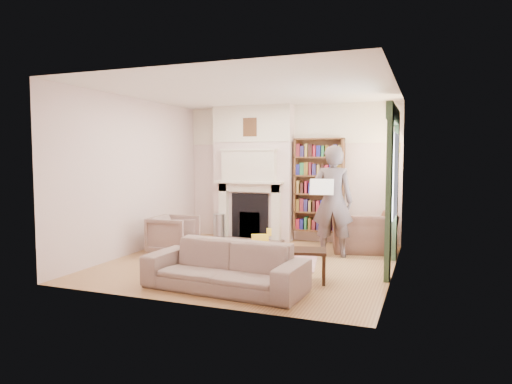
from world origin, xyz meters
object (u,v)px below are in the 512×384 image
at_px(man_reading, 333,201).
at_px(armchair_left, 174,235).
at_px(rocking_horse, 260,240).
at_px(bookcase, 319,185).
at_px(sofa, 225,266).
at_px(armchair_reading, 363,232).
at_px(coffee_table, 301,265).
at_px(paraffin_heater, 219,227).

bearing_deg(man_reading, armchair_left, 8.10).
bearing_deg(man_reading, rocking_horse, -4.98).
distance_m(bookcase, sofa, 3.80).
height_order(bookcase, sofa, bookcase).
xyz_separation_m(armchair_reading, rocking_horse, (-1.77, -0.68, -0.15)).
xyz_separation_m(man_reading, rocking_horse, (-1.32, -0.08, -0.76)).
xyz_separation_m(armchair_left, coffee_table, (2.61, -0.94, -0.12)).
relative_size(man_reading, paraffin_heater, 3.53).
bearing_deg(sofa, paraffin_heater, 120.91).
xyz_separation_m(armchair_reading, sofa, (-1.37, -3.10, -0.05)).
distance_m(coffee_table, paraffin_heater, 3.48).
xyz_separation_m(man_reading, paraffin_heater, (-2.53, 0.73, -0.70)).
height_order(man_reading, coffee_table, man_reading).
xyz_separation_m(bookcase, man_reading, (0.51, -1.18, -0.20)).
height_order(bookcase, paraffin_heater, bookcase).
relative_size(bookcase, sofa, 0.87).
distance_m(coffee_table, rocking_horse, 2.07).
relative_size(armchair_reading, armchair_left, 1.48).
distance_m(armchair_left, rocking_horse, 1.57).
relative_size(bookcase, coffee_table, 2.64).
bearing_deg(bookcase, rocking_horse, -122.52).
height_order(armchair_left, coffee_table, armchair_left).
bearing_deg(armchair_left, paraffin_heater, -9.62).
relative_size(armchair_reading, coffee_table, 1.60).
relative_size(bookcase, man_reading, 0.95).
height_order(armchair_left, sofa, armchair_left).
relative_size(bookcase, armchair_left, 2.44).
distance_m(sofa, man_reading, 2.75).
bearing_deg(man_reading, paraffin_heater, -24.54).
height_order(armchair_reading, armchair_left, armchair_reading).
relative_size(armchair_reading, man_reading, 0.58).
bearing_deg(rocking_horse, man_reading, -20.48).
bearing_deg(rocking_horse, armchair_reading, -2.92).
height_order(sofa, coffee_table, sofa).
xyz_separation_m(armchair_reading, coffee_table, (-0.54, -2.35, -0.14)).
xyz_separation_m(sofa, rocking_horse, (-0.40, 2.42, -0.10)).
bearing_deg(sofa, bookcase, 88.10).
bearing_deg(man_reading, bookcase, -74.94).
relative_size(armchair_left, sofa, 0.36).
bearing_deg(sofa, man_reading, 74.23).
xyz_separation_m(bookcase, coffee_table, (0.42, -2.92, -0.95)).
xyz_separation_m(sofa, coffee_table, (0.83, 0.76, -0.09)).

